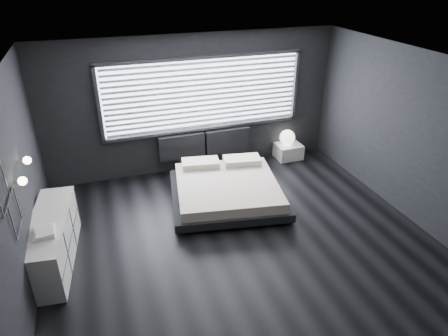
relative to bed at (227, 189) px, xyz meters
name	(u,v)px	position (x,y,z in m)	size (l,w,h in m)	color
room	(243,163)	(-0.19, -1.24, 1.16)	(6.04, 6.00, 2.80)	black
window	(204,95)	(0.01, 1.46, 1.37)	(4.14, 0.09, 1.52)	white
headboard	(205,143)	(-0.01, 1.40, 0.33)	(1.96, 0.16, 0.52)	black
sconce_near	(22,181)	(-3.07, -1.19, 1.36)	(0.18, 0.11, 0.11)	silver
sconce_far	(27,160)	(-3.07, -0.59, 1.36)	(0.18, 0.11, 0.11)	silver
wall_art_upper	(1,188)	(-3.16, -1.79, 1.61)	(0.01, 0.48, 0.48)	#47474C
wall_art_lower	(15,213)	(-3.16, -1.54, 1.14)	(0.01, 0.48, 0.48)	#47474C
bed	(227,189)	(0.00, 0.00, 0.00)	(2.32, 2.25, 0.52)	black
nightstand	(288,151)	(1.91, 1.26, -0.08)	(0.56, 0.47, 0.33)	white
orb_lamp	(287,137)	(1.87, 1.29, 0.25)	(0.34, 0.34, 0.34)	white
dresser	(53,240)	(-2.96, -0.78, 0.12)	(0.72, 1.88, 0.73)	white
book_stack	(44,232)	(-2.99, -1.12, 0.52)	(0.29, 0.37, 0.07)	white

